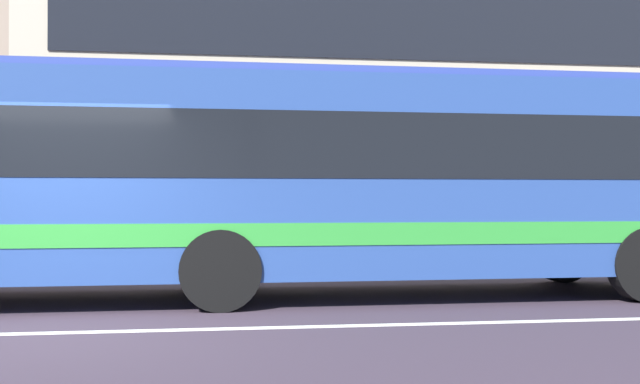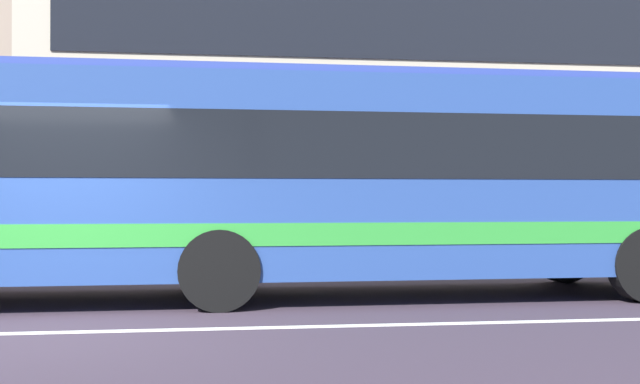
# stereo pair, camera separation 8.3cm
# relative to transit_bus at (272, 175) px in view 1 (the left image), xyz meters

# --- Properties ---
(ground_plane) EXTENTS (160.00, 160.00, 0.00)m
(ground_plane) POSITION_rel_transit_bus_xyz_m (-2.58, -2.47, -1.70)
(ground_plane) COLOR #3B2E3C
(lane_centre_line) EXTENTS (60.00, 0.16, 0.01)m
(lane_centre_line) POSITION_rel_transit_bus_xyz_m (-2.58, -2.47, -1.69)
(lane_centre_line) COLOR silver
(lane_centre_line) RESTS_ON ground_plane
(apartment_block_right) EXTENTS (20.84, 11.39, 9.76)m
(apartment_block_right) POSITION_rel_transit_bus_xyz_m (5.13, 12.78, 3.18)
(apartment_block_right) COLOR beige
(apartment_block_right) RESTS_ON ground_plane
(transit_bus) EXTENTS (11.81, 2.77, 3.07)m
(transit_bus) POSITION_rel_transit_bus_xyz_m (0.00, 0.00, 0.00)
(transit_bus) COLOR #28468D
(transit_bus) RESTS_ON ground_plane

